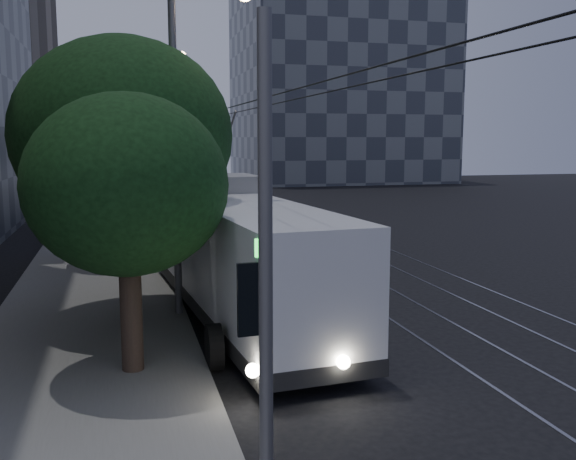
# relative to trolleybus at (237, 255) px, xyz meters

# --- Properties ---
(ground) EXTENTS (120.00, 120.00, 0.00)m
(ground) POSITION_rel_trolleybus_xyz_m (3.62, -0.90, -1.71)
(ground) COLOR black
(ground) RESTS_ON ground
(sidewalk) EXTENTS (5.00, 90.00, 0.15)m
(sidewalk) POSITION_rel_trolleybus_xyz_m (-3.88, 19.10, -1.63)
(sidewalk) COLOR slate
(sidewalk) RESTS_ON ground
(tram_rails) EXTENTS (4.52, 90.00, 0.02)m
(tram_rails) POSITION_rel_trolleybus_xyz_m (6.12, 19.10, -1.70)
(tram_rails) COLOR #93939B
(tram_rails) RESTS_ON ground
(overhead_wires) EXTENTS (2.23, 90.00, 6.00)m
(overhead_wires) POSITION_rel_trolleybus_xyz_m (-1.35, 19.10, 1.76)
(overhead_wires) COLOR black
(overhead_wires) RESTS_ON ground
(building_distant_right) EXTENTS (22.00, 18.00, 24.00)m
(building_distant_right) POSITION_rel_trolleybus_xyz_m (21.62, 54.10, 10.29)
(building_distant_right) COLOR #393E49
(building_distant_right) RESTS_ON ground
(trolleybus) EXTENTS (3.64, 12.45, 5.63)m
(trolleybus) POSITION_rel_trolleybus_xyz_m (0.00, 0.00, 0.00)
(trolleybus) COLOR silver
(trolleybus) RESTS_ON ground
(pickup_silver) EXTENTS (3.39, 6.76, 1.84)m
(pickup_silver) POSITION_rel_trolleybus_xyz_m (0.88, 10.94, -0.79)
(pickup_silver) COLOR #B0B3B8
(pickup_silver) RESTS_ON ground
(car_white_a) EXTENTS (2.55, 4.51, 1.45)m
(car_white_a) POSITION_rel_trolleybus_xyz_m (0.15, 13.10, -0.98)
(car_white_a) COLOR #BBBBC0
(car_white_a) RESTS_ON ground
(car_white_b) EXTENTS (2.05, 4.79, 1.38)m
(car_white_b) POSITION_rel_trolleybus_xyz_m (0.56, 18.60, -1.02)
(car_white_b) COLOR silver
(car_white_b) RESTS_ON ground
(car_white_c) EXTENTS (2.03, 4.30, 1.36)m
(car_white_c) POSITION_rel_trolleybus_xyz_m (0.15, 28.10, -1.02)
(car_white_c) COLOR silver
(car_white_c) RESTS_ON ground
(car_white_d) EXTENTS (1.67, 3.70, 1.24)m
(car_white_d) POSITION_rel_trolleybus_xyz_m (-0.10, 32.27, -1.09)
(car_white_d) COLOR silver
(car_white_d) RESTS_ON ground
(tree_0) EXTENTS (4.01, 4.01, 5.72)m
(tree_0) POSITION_rel_trolleybus_xyz_m (-2.88, -3.90, 2.19)
(tree_0) COLOR #30201A
(tree_0) RESTS_ON ground
(tree_1) EXTENTS (5.61, 5.61, 7.41)m
(tree_1) POSITION_rel_trolleybus_xyz_m (-2.88, 0.26, 3.17)
(tree_1) COLOR #30201A
(tree_1) RESTS_ON ground
(tree_2) EXTENTS (4.43, 4.43, 6.46)m
(tree_2) POSITION_rel_trolleybus_xyz_m (-3.31, 8.23, 2.74)
(tree_2) COLOR #30201A
(tree_2) RESTS_ON ground
(tree_3) EXTENTS (5.30, 5.30, 6.88)m
(tree_3) POSITION_rel_trolleybus_xyz_m (-2.88, 17.33, 2.78)
(tree_3) COLOR #30201A
(tree_3) RESTS_ON ground
(tree_4) EXTENTS (4.77, 4.77, 6.75)m
(tree_4) POSITION_rel_trolleybus_xyz_m (-3.16, 24.03, 2.88)
(tree_4) COLOR #30201A
(tree_4) RESTS_ON ground
(tree_5) EXTENTS (4.18, 4.18, 6.00)m
(tree_5) POSITION_rel_trolleybus_xyz_m (-2.88, 36.15, 2.39)
(tree_5) COLOR #30201A
(tree_5) RESTS_ON ground
(streetlamp_near) EXTENTS (2.21, 0.44, 9.01)m
(streetlamp_near) POSITION_rel_trolleybus_xyz_m (-1.18, 0.18, 3.78)
(streetlamp_near) COLOR #605F62
(streetlamp_near) RESTS_ON ground
(streetlamp_far) EXTENTS (2.34, 0.44, 9.64)m
(streetlamp_far) POSITION_rel_trolleybus_xyz_m (-1.19, 18.19, 4.12)
(streetlamp_far) COLOR #605F62
(streetlamp_far) RESTS_ON ground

